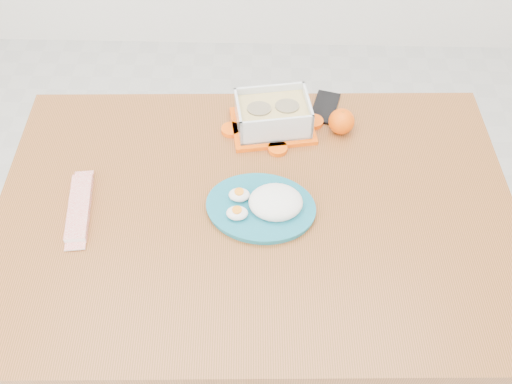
{
  "coord_description": "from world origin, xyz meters",
  "views": [
    {
      "loc": [
        0.09,
        -0.71,
        1.78
      ],
      "look_at": [
        0.06,
        0.09,
        0.81
      ],
      "focal_mm": 40.0,
      "sensor_mm": 36.0,
      "label": 1
    }
  ],
  "objects_px": {
    "dining_table": "(256,234)",
    "smartphone": "(325,107)",
    "orange_fruit": "(341,121)",
    "rice_plate": "(266,204)",
    "food_container": "(273,115)"
  },
  "relations": [
    {
      "from": "rice_plate",
      "to": "dining_table",
      "type": "bearing_deg",
      "value": 177.69
    },
    {
      "from": "food_container",
      "to": "orange_fruit",
      "type": "distance_m",
      "value": 0.17
    },
    {
      "from": "dining_table",
      "to": "food_container",
      "type": "xyz_separation_m",
      "value": [
        0.04,
        0.27,
        0.14
      ]
    },
    {
      "from": "dining_table",
      "to": "orange_fruit",
      "type": "xyz_separation_m",
      "value": [
        0.21,
        0.26,
        0.13
      ]
    },
    {
      "from": "food_container",
      "to": "smartphone",
      "type": "bearing_deg",
      "value": 19.82
    },
    {
      "from": "rice_plate",
      "to": "smartphone",
      "type": "bearing_deg",
      "value": 74.02
    },
    {
      "from": "orange_fruit",
      "to": "smartphone",
      "type": "xyz_separation_m",
      "value": [
        -0.04,
        0.09,
        -0.03
      ]
    },
    {
      "from": "dining_table",
      "to": "food_container",
      "type": "bearing_deg",
      "value": 80.47
    },
    {
      "from": "orange_fruit",
      "to": "rice_plate",
      "type": "distance_m",
      "value": 0.32
    },
    {
      "from": "dining_table",
      "to": "smartphone",
      "type": "height_order",
      "value": "smartphone"
    },
    {
      "from": "orange_fruit",
      "to": "food_container",
      "type": "bearing_deg",
      "value": 177.7
    },
    {
      "from": "dining_table",
      "to": "smartphone",
      "type": "distance_m",
      "value": 0.4
    },
    {
      "from": "dining_table",
      "to": "smartphone",
      "type": "xyz_separation_m",
      "value": [
        0.17,
        0.35,
        0.1
      ]
    },
    {
      "from": "orange_fruit",
      "to": "rice_plate",
      "type": "bearing_deg",
      "value": -125.41
    },
    {
      "from": "dining_table",
      "to": "rice_plate",
      "type": "distance_m",
      "value": 0.12
    }
  ]
}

